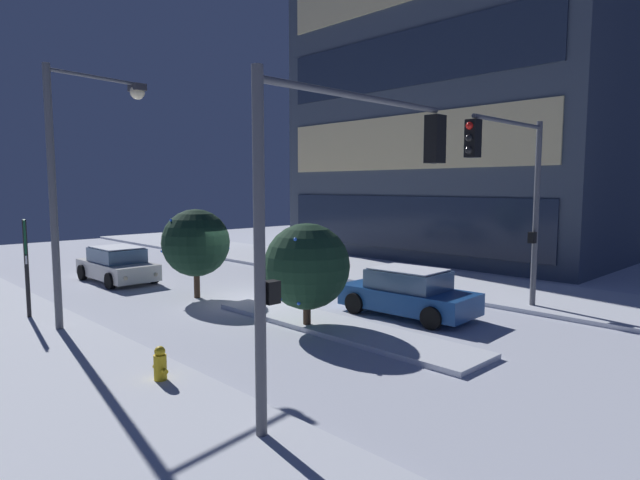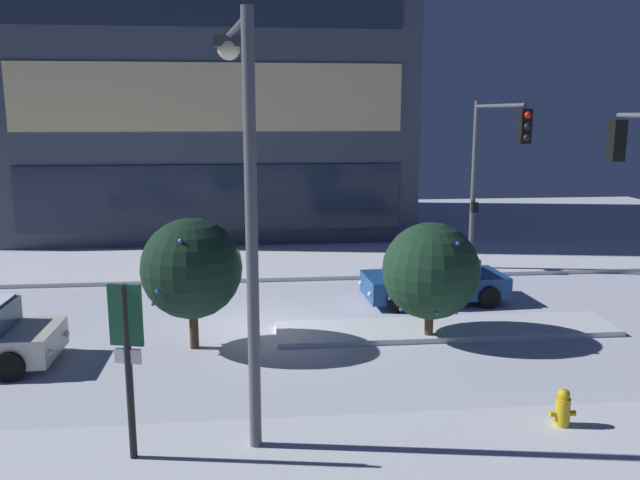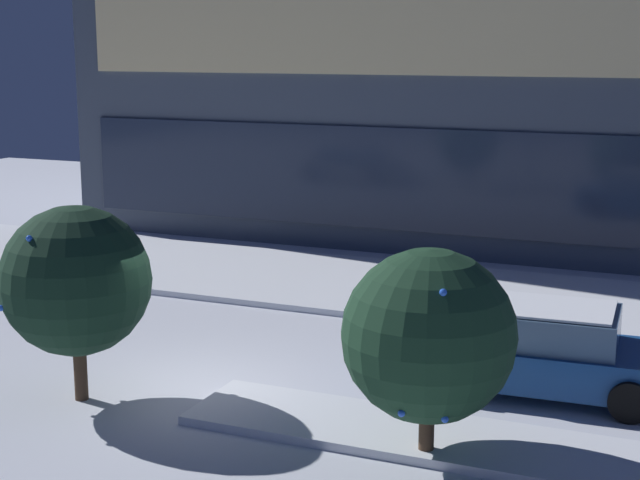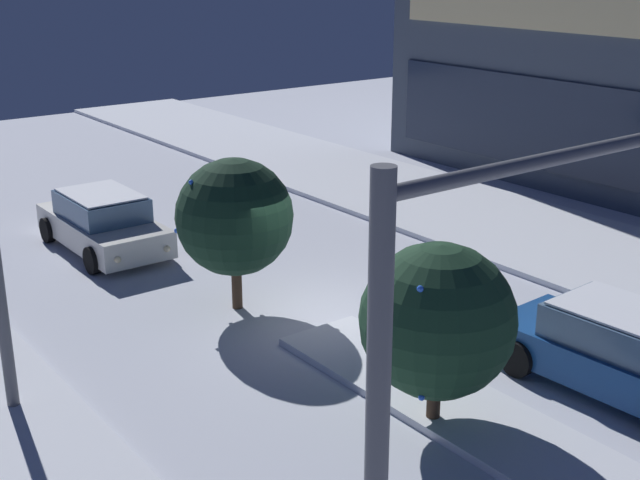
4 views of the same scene
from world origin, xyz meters
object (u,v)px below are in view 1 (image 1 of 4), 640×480
car_far (408,293)px  decorated_tree_left_of_median (307,266)px  fire_hydrant (160,367)px  car_near (117,265)px  decorated_tree_median (196,243)px  parking_info_sign (26,257)px  traffic_light_corner_far_right (513,181)px  traffic_light_corner_near_right (348,186)px  street_lamp_arched (81,160)px

car_far → decorated_tree_left_of_median: (-1.06, -3.34, 1.10)m
car_far → fire_hydrant: bearing=87.2°
car_near → decorated_tree_median: bearing=7.5°
fire_hydrant → parking_info_sign: 7.69m
traffic_light_corner_far_right → decorated_tree_median: size_ratio=1.89×
traffic_light_corner_near_right → decorated_tree_left_of_median: (-4.40, 3.08, -2.25)m
car_near → traffic_light_corner_near_right: bearing=-8.9°
car_near → fire_hydrant: size_ratio=5.32×
traffic_light_corner_far_right → street_lamp_arched: street_lamp_arched is taller
traffic_light_corner_far_right → parking_info_sign: (-9.86, -10.72, -2.23)m
parking_info_sign → decorated_tree_median: bearing=9.5°
traffic_light_corner_near_right → decorated_tree_median: 10.95m
traffic_light_corner_far_right → parking_info_sign: bearing=-42.6°
traffic_light_corner_far_right → decorated_tree_left_of_median: traffic_light_corner_far_right is taller
traffic_light_corner_far_right → decorated_tree_median: bearing=-60.5°
fire_hydrant → decorated_tree_median: 8.79m
decorated_tree_median → decorated_tree_left_of_median: bearing=-0.0°
decorated_tree_median → street_lamp_arched: bearing=-72.7°
traffic_light_corner_near_right → parking_info_sign: traffic_light_corner_near_right is taller
decorated_tree_median → decorated_tree_left_of_median: decorated_tree_median is taller
traffic_light_corner_far_right → traffic_light_corner_near_right: bearing=6.5°
car_far → decorated_tree_median: (-6.97, -3.34, 1.30)m
decorated_tree_left_of_median → fire_hydrant: bearing=-77.8°
traffic_light_corner_far_right → decorated_tree_left_of_median: size_ratio=2.02×
traffic_light_corner_near_right → street_lamp_arched: bearing=98.3°
decorated_tree_left_of_median → street_lamp_arched: bearing=-136.0°
traffic_light_corner_far_right → car_far: bearing=-50.7°
parking_info_sign → decorated_tree_left_of_median: (6.42, 5.43, -0.17)m
parking_info_sign → car_far: bearing=-25.6°
traffic_light_corner_near_right → traffic_light_corner_far_right: (-0.96, 8.37, 0.15)m
decorated_tree_left_of_median → traffic_light_corner_near_right: bearing=-35.0°
car_far → street_lamp_arched: (-5.60, -7.73, 4.08)m
traffic_light_corner_near_right → decorated_tree_left_of_median: traffic_light_corner_near_right is taller
traffic_light_corner_near_right → street_lamp_arched: (-8.94, -1.30, 0.73)m
car_near → car_far: 12.85m
car_near → decorated_tree_median: size_ratio=1.38×
traffic_light_corner_near_right → traffic_light_corner_far_right: bearing=6.5°
traffic_light_corner_far_right → fire_hydrant: (-2.35, -10.36, -3.80)m
car_near → fire_hydrant: car_near is taller
car_near → car_far: (12.19, 4.05, -0.00)m
traffic_light_corner_far_right → fire_hydrant: 11.28m
decorated_tree_median → decorated_tree_left_of_median: size_ratio=1.07×
car_near → parking_info_sign: 6.79m
traffic_light_corner_far_right → decorated_tree_median: (-9.35, -5.29, -2.19)m
parking_info_sign → decorated_tree_left_of_median: bearing=-34.9°
fire_hydrant → traffic_light_corner_near_right: bearing=31.1°
car_far → decorated_tree_left_of_median: bearing=69.4°
decorated_tree_median → decorated_tree_left_of_median: (5.91, -0.00, -0.21)m
car_far → street_lamp_arched: street_lamp_arched is taller
fire_hydrant → decorated_tree_median: decorated_tree_median is taller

